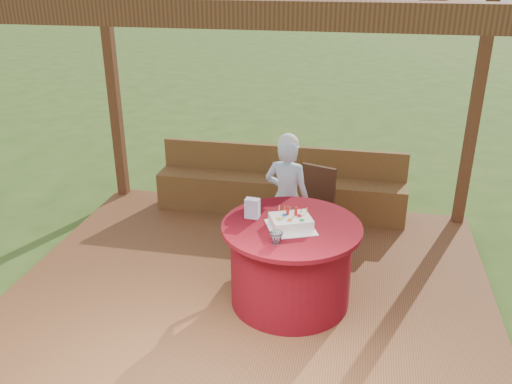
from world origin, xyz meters
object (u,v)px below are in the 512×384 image
(gift_bag, at_px, (252,208))
(drinking_glass, at_px, (276,238))
(table, at_px, (291,263))
(bench, at_px, (280,192))
(chair, at_px, (314,202))
(birthday_cake, at_px, (291,222))
(elderly_woman, at_px, (287,195))

(gift_bag, relative_size, drinking_glass, 1.66)
(gift_bag, bearing_deg, table, -6.76)
(drinking_glass, bearing_deg, bench, 98.11)
(bench, height_order, drinking_glass, drinking_glass)
(chair, xyz_separation_m, birthday_cake, (-0.08, -1.26, 0.37))
(bench, height_order, birthday_cake, birthday_cake)
(bench, relative_size, drinking_glass, 27.96)
(bench, relative_size, birthday_cake, 6.00)
(table, height_order, chair, chair)
(bench, relative_size, gift_bag, 16.85)
(chair, distance_m, birthday_cake, 1.32)
(elderly_woman, distance_m, birthday_cake, 0.93)
(elderly_woman, bearing_deg, chair, 55.36)
(elderly_woman, xyz_separation_m, gift_bag, (-0.20, -0.78, 0.19))
(birthday_cake, bearing_deg, chair, 86.24)
(bench, relative_size, table, 2.46)
(table, xyz_separation_m, elderly_woman, (-0.17, 0.85, 0.28))
(elderly_woman, relative_size, birthday_cake, 2.65)
(birthday_cake, bearing_deg, gift_bag, 160.02)
(birthday_cake, relative_size, gift_bag, 2.81)
(chair, distance_m, drinking_glass, 1.61)
(table, distance_m, drinking_glass, 0.56)
(drinking_glass, bearing_deg, table, 77.43)
(chair, bearing_deg, drinking_glass, -95.82)
(chair, xyz_separation_m, elderly_woman, (-0.25, -0.36, 0.21))
(drinking_glass, bearing_deg, elderly_woman, 94.15)
(chair, bearing_deg, elderly_woman, -124.64)
(chair, height_order, drinking_glass, drinking_glass)
(bench, bearing_deg, table, -78.07)
(elderly_woman, relative_size, gift_bag, 7.44)
(bench, bearing_deg, birthday_cake, -78.44)
(table, xyz_separation_m, drinking_glass, (-0.08, -0.35, 0.43))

